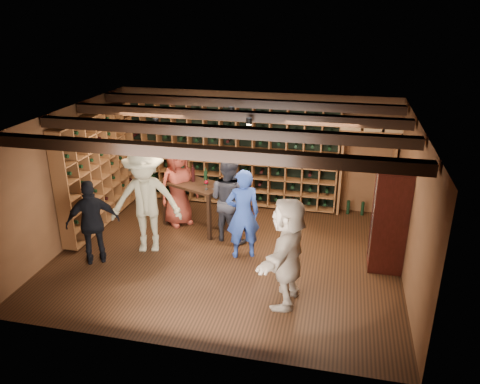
% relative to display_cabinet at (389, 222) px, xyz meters
% --- Properties ---
extents(ground, '(6.00, 6.00, 0.00)m').
position_rel_display_cabinet_xyz_m(ground, '(-2.71, -0.20, -0.86)').
color(ground, black).
rests_on(ground, ground).
extents(room_shell, '(6.00, 6.00, 6.00)m').
position_rel_display_cabinet_xyz_m(room_shell, '(-2.71, -0.15, 1.56)').
color(room_shell, brown).
rests_on(room_shell, ground).
extents(wine_rack_back, '(4.65, 0.30, 2.20)m').
position_rel_display_cabinet_xyz_m(wine_rack_back, '(-3.24, 2.13, 0.29)').
color(wine_rack_back, brown).
rests_on(wine_rack_back, ground).
extents(wine_rack_left, '(0.30, 2.65, 2.20)m').
position_rel_display_cabinet_xyz_m(wine_rack_left, '(-5.54, 0.62, 0.29)').
color(wine_rack_left, brown).
rests_on(wine_rack_left, ground).
extents(crate_shelf, '(1.20, 0.32, 2.07)m').
position_rel_display_cabinet_xyz_m(crate_shelf, '(-0.31, 2.12, 0.71)').
color(crate_shelf, brown).
rests_on(crate_shelf, ground).
extents(display_cabinet, '(0.55, 0.50, 1.75)m').
position_rel_display_cabinet_xyz_m(display_cabinet, '(0.00, 0.00, 0.00)').
color(display_cabinet, '#350E0A').
rests_on(display_cabinet, ground).
extents(man_blue_shirt, '(0.70, 0.59, 1.64)m').
position_rel_display_cabinet_xyz_m(man_blue_shirt, '(-2.44, -0.14, -0.04)').
color(man_blue_shirt, navy).
rests_on(man_blue_shirt, ground).
extents(man_grey_suit, '(0.98, 0.89, 1.65)m').
position_rel_display_cabinet_xyz_m(man_grey_suit, '(-2.84, 0.44, -0.03)').
color(man_grey_suit, black).
rests_on(man_grey_suit, ground).
extents(guest_red_floral, '(0.92, 0.94, 1.63)m').
position_rel_display_cabinet_xyz_m(guest_red_floral, '(-4.00, 0.90, -0.04)').
color(guest_red_floral, maroon).
rests_on(guest_red_floral, ground).
extents(guest_woman_black, '(0.95, 0.77, 1.51)m').
position_rel_display_cabinet_xyz_m(guest_woman_black, '(-4.89, -0.89, -0.10)').
color(guest_woman_black, black).
rests_on(guest_woman_black, ground).
extents(guest_khaki, '(1.40, 1.01, 1.95)m').
position_rel_display_cabinet_xyz_m(guest_khaki, '(-4.18, -0.28, 0.12)').
color(guest_khaki, '#817859').
rests_on(guest_khaki, ground).
extents(guest_beige, '(0.71, 1.63, 1.70)m').
position_rel_display_cabinet_xyz_m(guest_beige, '(-1.51, -1.35, -0.00)').
color(guest_beige, tan).
rests_on(guest_beige, ground).
extents(tasting_table, '(1.42, 1.07, 1.24)m').
position_rel_display_cabinet_xyz_m(tasting_table, '(-3.64, 0.80, -0.02)').
color(tasting_table, black).
rests_on(tasting_table, ground).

